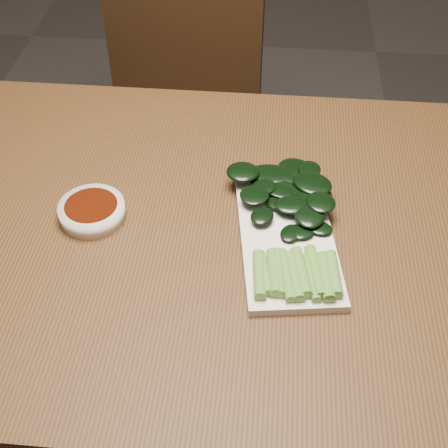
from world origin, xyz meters
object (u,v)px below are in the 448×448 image
Objects in this scene: chair_far at (175,107)px; gai_lan at (292,216)px; table at (212,254)px; serving_plate at (286,233)px; sauce_bowl at (92,211)px.

chair_far reaches higher than gai_lan.
table is 0.15m from serving_plate.
table is at bearing 0.43° from sauce_bowl.
table is 0.16m from gai_lan.
sauce_bowl is 0.33m from gai_lan.
serving_plate is at bearing -2.65° from sauce_bowl.
serving_plate is (0.31, -0.74, 0.27)m from chair_far.
chair_far is 0.83m from gai_lan.
sauce_bowl is at bearing -85.98° from chair_far.
sauce_bowl is at bearing 177.35° from serving_plate.
chair_far is 0.84m from serving_plate.
chair_far is (-0.18, 0.72, -0.19)m from table.
chair_far is at bearing 113.57° from gai_lan.
table is 4.19× the size of serving_plate.
gai_lan is (0.31, -0.72, 0.29)m from chair_far.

